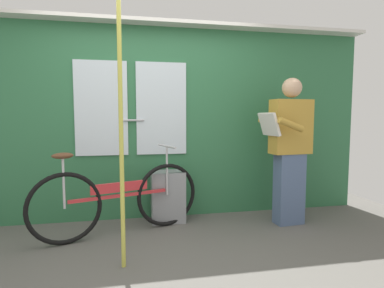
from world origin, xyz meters
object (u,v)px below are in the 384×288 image
Objects in this scene: bicycle_near_door at (119,199)px; handrail_pole at (121,128)px; passenger_reading_newspaper at (289,148)px; trash_bin_by_wall at (168,196)px.

bicycle_near_door is 0.75× the size of handrail_pole.
trash_bin_by_wall is at bearing -19.90° from passenger_reading_newspaper.
passenger_reading_newspaper is (1.91, -0.02, 0.50)m from bicycle_near_door.
handrail_pole is (-1.86, -0.72, 0.27)m from passenger_reading_newspaper.
passenger_reading_newspaper is 2.01m from handrail_pole.
passenger_reading_newspaper is at bearing -18.62° from bicycle_near_door.
bicycle_near_door is at bearing 94.31° from handrail_pole.
bicycle_near_door is 2.88× the size of trash_bin_by_wall.
trash_bin_by_wall is 1.45m from handrail_pole.
trash_bin_by_wall is 0.26× the size of handrail_pole.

